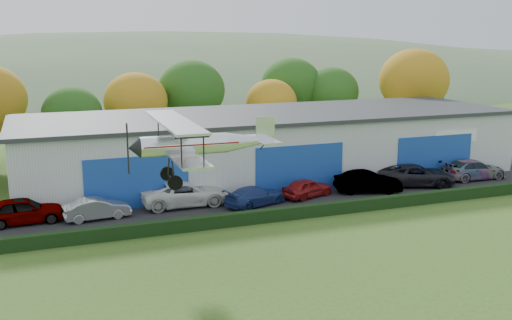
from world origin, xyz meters
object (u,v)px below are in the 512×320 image
object	(u,v)px
car_3	(255,196)
car_7	(473,169)
car_4	(307,188)
car_6	(417,175)
hangar	(270,144)
car_1	(97,208)
car_2	(185,194)
biplane	(197,142)
car_0	(23,210)
car_5	(368,182)

from	to	relation	value
car_3	car_7	xyz separation A→B (m)	(19.29, 0.93, 0.13)
car_4	car_6	size ratio (longest dim) A/B	0.68
hangar	car_1	bearing A→B (deg)	-153.08
car_3	car_1	bearing A→B (deg)	67.01
car_1	hangar	bearing A→B (deg)	-68.78
car_2	biplane	size ratio (longest dim) A/B	0.70
car_1	car_4	xyz separation A→B (m)	(14.77, 0.04, -0.00)
car_7	biplane	world-z (taller)	biplane
car_7	car_3	bearing A→B (deg)	93.94
car_1	car_7	bearing A→B (deg)	-95.12
car_1	car_7	xyz separation A→B (m)	(29.82, 0.31, 0.11)
car_2	car_6	size ratio (longest dim) A/B	1.02
car_3	car_7	size ratio (longest dim) A/B	0.84
car_3	car_7	bearing A→B (deg)	-106.81
car_1	car_6	world-z (taller)	car_6
car_0	car_6	size ratio (longest dim) A/B	0.83
car_0	car_2	size ratio (longest dim) A/B	0.82
car_4	car_0	bearing A→B (deg)	68.86
car_4	car_7	distance (m)	15.05
car_0	car_4	size ratio (longest dim) A/B	1.22
car_3	biplane	bearing A→B (deg)	124.35
car_0	car_7	xyz separation A→B (m)	(34.22, -0.35, -0.04)
car_2	car_3	xyz separation A→B (m)	(4.51, -1.65, -0.17)
car_7	car_6	bearing A→B (deg)	93.35
car_1	car_7	size ratio (longest dim) A/B	0.76
car_0	car_3	world-z (taller)	car_0
car_2	car_4	distance (m)	8.81
hangar	car_6	distance (m)	12.07
car_6	car_7	size ratio (longest dim) A/B	1.08
car_3	car_4	distance (m)	4.30
hangar	car_4	size ratio (longest dim) A/B	10.13
hangar	car_0	bearing A→B (deg)	-160.30
car_6	car_5	bearing A→B (deg)	116.58
car_6	biplane	xyz separation A→B (m)	(-20.03, -9.45, 5.47)
biplane	car_3	bearing A→B (deg)	55.42
car_6	car_7	bearing A→B (deg)	-67.08
car_1	car_4	size ratio (longest dim) A/B	1.04
car_2	biplane	xyz separation A→B (m)	(-1.85, -10.38, 5.45)
car_6	car_3	bearing A→B (deg)	113.75
car_7	car_4	bearing A→B (deg)	92.18
car_7	car_2	bearing A→B (deg)	89.45
car_2	car_5	xyz separation A→B (m)	(13.53, -1.40, -0.03)
car_0	car_4	distance (m)	19.18
car_2	car_6	distance (m)	18.20
hangar	car_5	bearing A→B (deg)	-59.48
car_0	biplane	distance (m)	14.26
hangar	car_7	world-z (taller)	hangar
hangar	car_2	xyz separation A→B (m)	(-8.85, -6.53, -1.77)
car_1	biplane	distance (m)	11.68
car_1	car_5	distance (m)	19.56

